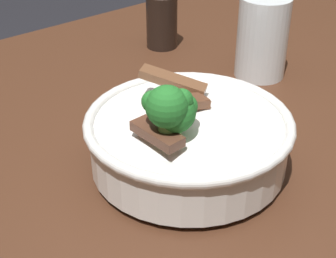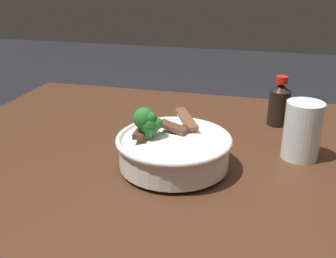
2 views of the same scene
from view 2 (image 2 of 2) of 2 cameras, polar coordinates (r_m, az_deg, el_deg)
The scene contains 4 objects.
dining_table at distance 0.92m, azimuth 10.01°, elevation -11.38°, with size 1.43×0.85×0.74m.
rice_bowl at distance 0.78m, azimuth 0.73°, elevation -2.71°, with size 0.23×0.23×0.13m.
drinking_glass at distance 0.87m, azimuth 18.95°, elevation -0.76°, with size 0.08×0.08×0.12m.
soy_sauce_bottle at distance 1.04m, azimuth 15.95°, elevation 3.60°, with size 0.05×0.05×0.13m.
Camera 2 is at (0.04, -0.77, 1.12)m, focal length 41.70 mm.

